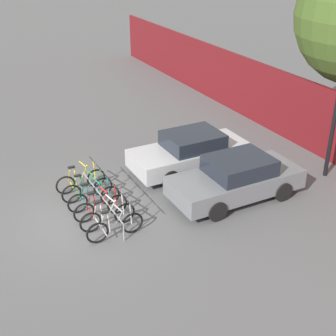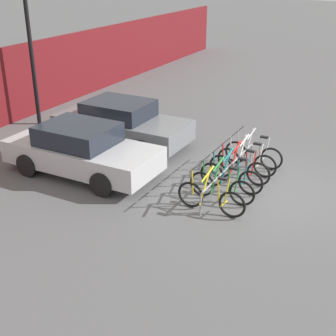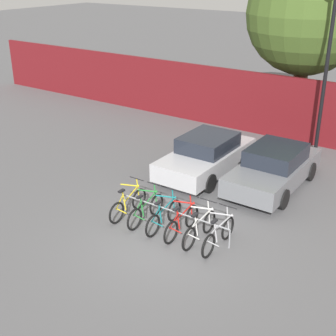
{
  "view_description": "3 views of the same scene",
  "coord_description": "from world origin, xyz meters",
  "px_view_note": "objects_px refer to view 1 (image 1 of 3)",
  "views": [
    {
      "loc": [
        11.63,
        -3.2,
        7.8
      ],
      "look_at": [
        0.35,
        2.7,
        1.26
      ],
      "focal_mm": 50.0,
      "sensor_mm": 36.0,
      "label": 1
    },
    {
      "loc": [
        -10.64,
        -3.14,
        5.47
      ],
      "look_at": [
        -1.18,
        1.94,
        0.63
      ],
      "focal_mm": 50.0,
      "sensor_mm": 36.0,
      "label": 2
    },
    {
      "loc": [
        6.15,
        -8.84,
        6.89
      ],
      "look_at": [
        -1.18,
        1.83,
        1.21
      ],
      "focal_mm": 50.0,
      "sensor_mm": 36.0,
      "label": 3
    }
  ],
  "objects_px": {
    "bicycle_yellow": "(81,180)",
    "car_grey": "(236,178)",
    "bicycle_red": "(101,207)",
    "car_silver": "(190,152)",
    "bicycle_green": "(87,189)",
    "bicycle_teal": "(94,198)",
    "bike_rack": "(101,197)",
    "bicycle_white": "(108,216)",
    "bicycle_silver": "(115,226)"
  },
  "relations": [
    {
      "from": "bicycle_yellow",
      "to": "bicycle_silver",
      "type": "distance_m",
      "value": 3.02
    },
    {
      "from": "bicycle_yellow",
      "to": "bicycle_silver",
      "type": "xyz_separation_m",
      "value": [
        3.02,
        0.0,
        0.0
      ]
    },
    {
      "from": "bicycle_green",
      "to": "car_silver",
      "type": "xyz_separation_m",
      "value": [
        -0.32,
        3.98,
        0.31
      ]
    },
    {
      "from": "bicycle_teal",
      "to": "bicycle_silver",
      "type": "bearing_deg",
      "value": 0.02
    },
    {
      "from": "bicycle_white",
      "to": "car_silver",
      "type": "height_order",
      "value": "car_silver"
    },
    {
      "from": "bicycle_teal",
      "to": "car_grey",
      "type": "xyz_separation_m",
      "value": [
        1.46,
        4.28,
        0.31
      ]
    },
    {
      "from": "car_grey",
      "to": "bicycle_silver",
      "type": "bearing_deg",
      "value": -86.23
    },
    {
      "from": "bicycle_red",
      "to": "car_grey",
      "type": "distance_m",
      "value": 4.37
    },
    {
      "from": "bicycle_yellow",
      "to": "bicycle_red",
      "type": "relative_size",
      "value": 1.0
    },
    {
      "from": "bicycle_yellow",
      "to": "car_silver",
      "type": "distance_m",
      "value": 4.01
    },
    {
      "from": "bicycle_silver",
      "to": "car_silver",
      "type": "distance_m",
      "value": 4.81
    },
    {
      "from": "bicycle_yellow",
      "to": "car_silver",
      "type": "xyz_separation_m",
      "value": [
        0.34,
        3.98,
        0.31
      ]
    },
    {
      "from": "bicycle_silver",
      "to": "car_grey",
      "type": "distance_m",
      "value": 4.3
    },
    {
      "from": "bicycle_teal",
      "to": "bicycle_white",
      "type": "relative_size",
      "value": 1.0
    },
    {
      "from": "bicycle_yellow",
      "to": "bicycle_green",
      "type": "distance_m",
      "value": 0.65
    },
    {
      "from": "bicycle_white",
      "to": "car_grey",
      "type": "distance_m",
      "value": 4.3
    },
    {
      "from": "bicycle_red",
      "to": "bicycle_white",
      "type": "xyz_separation_m",
      "value": [
        0.57,
        0.0,
        0.0
      ]
    },
    {
      "from": "bicycle_yellow",
      "to": "car_grey",
      "type": "relative_size",
      "value": 0.4
    },
    {
      "from": "bicycle_green",
      "to": "bicycle_teal",
      "type": "bearing_deg",
      "value": 0.51
    },
    {
      "from": "car_silver",
      "to": "car_grey",
      "type": "bearing_deg",
      "value": 7.01
    },
    {
      "from": "bicycle_silver",
      "to": "bicycle_teal",
      "type": "bearing_deg",
      "value": 178.71
    },
    {
      "from": "car_silver",
      "to": "bicycle_red",
      "type": "bearing_deg",
      "value": -68.83
    },
    {
      "from": "bicycle_white",
      "to": "car_silver",
      "type": "xyz_separation_m",
      "value": [
        -2.11,
        3.98,
        0.31
      ]
    },
    {
      "from": "car_silver",
      "to": "car_grey",
      "type": "distance_m",
      "value": 2.43
    },
    {
      "from": "bicycle_yellow",
      "to": "car_silver",
      "type": "bearing_deg",
      "value": 84.65
    },
    {
      "from": "bicycle_teal",
      "to": "bicycle_silver",
      "type": "relative_size",
      "value": 1.0
    },
    {
      "from": "bicycle_red",
      "to": "car_silver",
      "type": "relative_size",
      "value": 0.4
    },
    {
      "from": "bicycle_red",
      "to": "car_silver",
      "type": "distance_m",
      "value": 4.28
    },
    {
      "from": "car_grey",
      "to": "bicycle_teal",
      "type": "bearing_deg",
      "value": -108.87
    },
    {
      "from": "bicycle_teal",
      "to": "car_grey",
      "type": "bearing_deg",
      "value": 71.15
    },
    {
      "from": "bicycle_green",
      "to": "bicycle_white",
      "type": "xyz_separation_m",
      "value": [
        1.79,
        0.0,
        0.0
      ]
    },
    {
      "from": "bike_rack",
      "to": "bicycle_red",
      "type": "relative_size",
      "value": 2.09
    },
    {
      "from": "bicycle_white",
      "to": "bicycle_silver",
      "type": "bearing_deg",
      "value": -0.36
    },
    {
      "from": "bicycle_yellow",
      "to": "car_silver",
      "type": "relative_size",
      "value": 0.4
    },
    {
      "from": "bicycle_teal",
      "to": "car_silver",
      "type": "height_order",
      "value": "car_silver"
    },
    {
      "from": "bicycle_red",
      "to": "bicycle_teal",
      "type": "bearing_deg",
      "value": 178.84
    },
    {
      "from": "bicycle_green",
      "to": "bicycle_teal",
      "type": "distance_m",
      "value": 0.63
    },
    {
      "from": "car_silver",
      "to": "bicycle_teal",
      "type": "bearing_deg",
      "value": -76.64
    },
    {
      "from": "bike_rack",
      "to": "bicycle_teal",
      "type": "distance_m",
      "value": 0.3
    },
    {
      "from": "bicycle_red",
      "to": "bicycle_yellow",
      "type": "bearing_deg",
      "value": 178.84
    },
    {
      "from": "bicycle_green",
      "to": "car_grey",
      "type": "bearing_deg",
      "value": 64.46
    },
    {
      "from": "car_silver",
      "to": "car_grey",
      "type": "relative_size",
      "value": 0.99
    },
    {
      "from": "bicycle_teal",
      "to": "car_grey",
      "type": "distance_m",
      "value": 4.53
    },
    {
      "from": "bicycle_silver",
      "to": "car_grey",
      "type": "relative_size",
      "value": 0.4
    },
    {
      "from": "bicycle_yellow",
      "to": "bicycle_silver",
      "type": "relative_size",
      "value": 1.0
    },
    {
      "from": "bicycle_teal",
      "to": "bike_rack",
      "type": "bearing_deg",
      "value": 32.69
    },
    {
      "from": "bicycle_green",
      "to": "bicycle_white",
      "type": "height_order",
      "value": "same"
    },
    {
      "from": "bike_rack",
      "to": "car_silver",
      "type": "xyz_separation_m",
      "value": [
        -1.18,
        3.83,
        0.21
      ]
    },
    {
      "from": "bike_rack",
      "to": "bicycle_yellow",
      "type": "height_order",
      "value": "bicycle_yellow"
    },
    {
      "from": "bicycle_yellow",
      "to": "bicycle_green",
      "type": "relative_size",
      "value": 1.0
    }
  ]
}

